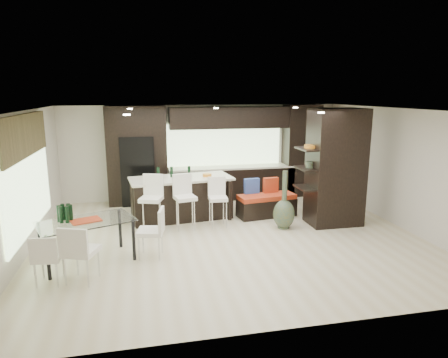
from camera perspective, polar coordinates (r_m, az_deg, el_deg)
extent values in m
plane|color=beige|center=(8.68, 0.83, -8.27)|extent=(8.00, 8.00, 0.00)
cube|color=beige|center=(11.70, -2.94, 3.91)|extent=(8.00, 0.02, 2.70)
cube|color=beige|center=(8.40, -26.81, -0.72)|extent=(0.02, 7.00, 2.70)
cube|color=beige|center=(9.97, 23.90, 1.42)|extent=(0.02, 7.00, 2.70)
cube|color=white|center=(8.14, 0.89, 9.83)|extent=(8.00, 7.00, 0.02)
cube|color=#B2D199|center=(8.58, -26.22, -0.41)|extent=(0.04, 3.20, 1.90)
cube|color=#B2D199|center=(11.74, -0.02, 4.95)|extent=(3.40, 0.04, 1.20)
cube|color=brown|center=(8.44, -26.60, 5.57)|extent=(0.08, 3.00, 0.80)
cube|color=white|center=(8.38, 0.50, 9.77)|extent=(4.00, 3.00, 0.02)
cube|color=black|center=(11.46, -0.21, 3.76)|extent=(6.80, 0.68, 2.70)
cube|color=black|center=(11.25, -12.22, 1.25)|extent=(0.90, 0.68, 1.90)
cube|color=black|center=(9.57, 15.67, 1.60)|extent=(1.20, 0.80, 2.70)
cube|color=black|center=(9.87, -6.10, -2.67)|extent=(2.57, 1.35, 1.02)
cube|color=white|center=(9.01, -10.32, -4.26)|extent=(0.58, 0.58, 1.03)
cube|color=white|center=(9.06, -5.54, -4.09)|extent=(0.52, 0.52, 1.01)
cube|color=white|center=(9.20, -0.87, -4.05)|extent=(0.42, 0.42, 0.92)
cube|color=black|center=(10.06, 6.08, -3.76)|extent=(1.51, 0.75, 0.56)
cube|color=white|center=(7.75, -18.92, -8.45)|extent=(1.85, 1.44, 0.78)
cube|color=white|center=(7.00, -19.71, -10.20)|extent=(0.63, 0.63, 0.91)
cube|color=white|center=(7.15, -23.75, -10.62)|extent=(0.47, 0.47, 0.78)
cube|color=white|center=(7.67, -10.47, -7.86)|extent=(0.56, 0.56, 0.87)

